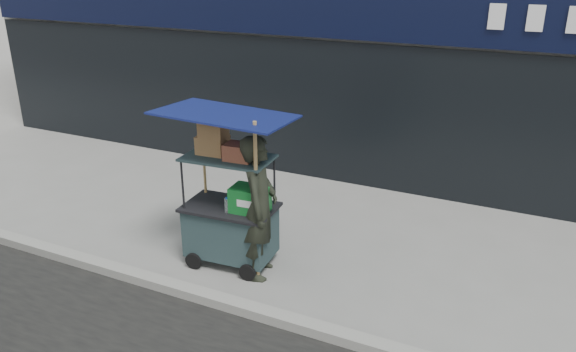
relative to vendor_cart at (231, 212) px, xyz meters
The scene contains 4 objects.
ground 1.05m from the vendor_cart, 66.05° to the right, with size 80.00×80.00×0.00m, color slate.
curb 1.15m from the vendor_cart, 70.97° to the right, with size 80.00×0.18×0.12m, color gray.
vendor_cart is the anchor object (origin of this frame).
vendor_man 0.48m from the vendor_cart, ahead, with size 0.66×0.43×1.80m, color black.
Camera 1 is at (3.08, -4.70, 3.71)m, focal length 35.00 mm.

